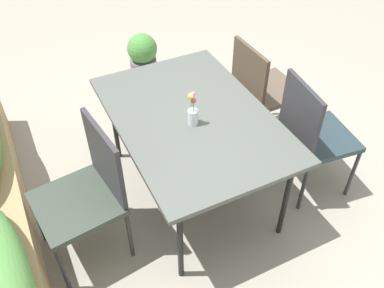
{
  "coord_description": "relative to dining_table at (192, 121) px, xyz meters",
  "views": [
    {
      "loc": [
        -1.93,
        1.0,
        2.5
      ],
      "look_at": [
        0.04,
        0.03,
        0.5
      ],
      "focal_mm": 38.86,
      "sensor_mm": 36.0,
      "label": 1
    }
  ],
  "objects": [
    {
      "name": "chair_near_left",
      "position": [
        -0.32,
        -0.8,
        -0.15
      ],
      "size": [
        0.51,
        0.51,
        0.98
      ],
      "rotation": [
        0.0,
        0.0,
        3.02
      ],
      "color": "#25353C",
      "rests_on": "ground"
    },
    {
      "name": "chair_far_side",
      "position": [
        -0.14,
        0.79,
        -0.16
      ],
      "size": [
        0.56,
        0.56,
        0.98
      ],
      "rotation": [
        0.0,
        0.0,
        0.13
      ],
      "color": "#323C33",
      "rests_on": "ground"
    },
    {
      "name": "ground_plane",
      "position": [
        -0.04,
        -0.03,
        -0.71
      ],
      "size": [
        12.0,
        12.0,
        0.0
      ],
      "primitive_type": "plane",
      "color": "gray"
    },
    {
      "name": "flower_vase",
      "position": [
        -0.07,
        0.03,
        0.13
      ],
      "size": [
        0.07,
        0.07,
        0.25
      ],
      "color": "silver",
      "rests_on": "dining_table"
    },
    {
      "name": "potted_plant",
      "position": [
        1.62,
        -0.24,
        -0.43
      ],
      "size": [
        0.3,
        0.3,
        0.53
      ],
      "color": "slate",
      "rests_on": "ground"
    },
    {
      "name": "dining_table",
      "position": [
        0.0,
        0.0,
        0.0
      ],
      "size": [
        1.48,
        1.0,
        0.76
      ],
      "color": "#4C514C",
      "rests_on": "ground"
    },
    {
      "name": "chair_near_right",
      "position": [
        0.33,
        -0.8,
        -0.16
      ],
      "size": [
        0.48,
        0.48,
        0.94
      ],
      "rotation": [
        0.0,
        0.0,
        3.16
      ],
      "color": "brown",
      "rests_on": "ground"
    }
  ]
}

